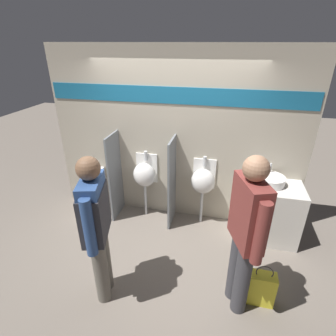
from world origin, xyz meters
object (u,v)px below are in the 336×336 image
(urinal_far, at_px, (203,181))
(toilet, at_px, (90,197))
(cell_phone, at_px, (255,188))
(shopping_bag, at_px, (261,288))
(urinal_near_counter, at_px, (145,175))
(person_with_lanyard, at_px, (246,232))
(person_in_vest, at_px, (96,222))
(sink_basin, at_px, (270,180))

(urinal_far, relative_size, toilet, 1.25)
(cell_phone, xyz_separation_m, shopping_bag, (0.09, -1.09, -0.67))
(urinal_near_counter, xyz_separation_m, person_with_lanyard, (1.51, -1.41, 0.25))
(cell_phone, distance_m, person_with_lanyard, 1.17)
(urinal_near_counter, relative_size, person_with_lanyard, 0.62)
(person_in_vest, height_order, person_with_lanyard, person_with_lanyard)
(sink_basin, xyz_separation_m, urinal_far, (-0.95, 0.09, -0.18))
(cell_phone, height_order, toilet, toilet)
(urinal_near_counter, bearing_deg, shopping_bag, -37.16)
(sink_basin, height_order, person_with_lanyard, person_with_lanyard)
(toilet, xyz_separation_m, person_in_vest, (0.95, -1.46, 0.73))
(urinal_far, distance_m, person_with_lanyard, 1.54)
(person_with_lanyard, relative_size, shopping_bag, 3.36)
(cell_phone, xyz_separation_m, urinal_near_counter, (-1.69, 0.26, -0.12))
(sink_basin, distance_m, person_in_vest, 2.44)
(person_in_vest, distance_m, shopping_bag, 1.98)
(sink_basin, distance_m, shopping_bag, 1.46)
(sink_basin, bearing_deg, person_with_lanyard, -106.24)
(urinal_near_counter, distance_m, toilet, 1.07)
(urinal_near_counter, relative_size, person_in_vest, 0.64)
(toilet, bearing_deg, person_with_lanyard, -26.83)
(toilet, bearing_deg, urinal_far, 5.15)
(urinal_near_counter, bearing_deg, person_in_vest, -89.88)
(sink_basin, relative_size, person_with_lanyard, 0.22)
(sink_basin, height_order, urinal_far, sink_basin)
(person_with_lanyard, bearing_deg, urinal_far, 1.24)
(shopping_bag, bearing_deg, person_with_lanyard, -166.91)
(cell_phone, bearing_deg, urinal_far, 160.55)
(sink_basin, xyz_separation_m, cell_phone, (-0.20, -0.17, -0.06))
(cell_phone, xyz_separation_m, person_in_vest, (-1.69, -1.37, 0.14))
(toilet, bearing_deg, urinal_near_counter, 10.21)
(person_with_lanyard, bearing_deg, person_in_vest, 77.71)
(shopping_bag, bearing_deg, toilet, 156.63)
(toilet, bearing_deg, person_in_vest, -56.89)
(cell_phone, relative_size, person_in_vest, 0.08)
(urinal_far, xyz_separation_m, person_in_vest, (-0.94, -1.63, 0.27))
(toilet, bearing_deg, sink_basin, 1.66)
(urinal_near_counter, relative_size, shopping_bag, 2.08)
(urinal_far, relative_size, shopping_bag, 2.08)
(cell_phone, bearing_deg, person_with_lanyard, -98.96)
(toilet, distance_m, person_with_lanyard, 2.85)
(urinal_far, height_order, shopping_bag, urinal_far)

